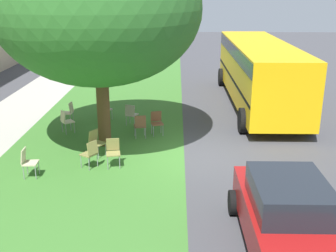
# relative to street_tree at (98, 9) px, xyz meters

# --- Properties ---
(ground) EXTENTS (80.00, 80.00, 0.00)m
(ground) POSITION_rel_street_tree_xyz_m (-0.93, -2.97, -4.60)
(ground) COLOR #424247
(grass_verge) EXTENTS (48.00, 6.00, 0.01)m
(grass_verge) POSITION_rel_street_tree_xyz_m (-0.93, 0.23, -4.60)
(grass_verge) COLOR #3D752D
(grass_verge) RESTS_ON ground
(street_tree) EXTENTS (6.63, 6.63, 7.06)m
(street_tree) POSITION_rel_street_tree_xyz_m (0.00, 0.00, 0.00)
(street_tree) COLOR brown
(street_tree) RESTS_ON ground
(chair_0) EXTENTS (0.53, 0.53, 0.88)m
(chair_0) POSITION_rel_street_tree_xyz_m (2.07, -0.71, -4.08)
(chair_0) COLOR #ADA393
(chair_0) RESTS_ON ground
(chair_1) EXTENTS (0.49, 0.48, 0.88)m
(chair_1) POSITION_rel_street_tree_xyz_m (-1.86, -0.57, -4.08)
(chair_1) COLOR olive
(chair_1) RESTS_ON ground
(chair_2) EXTENTS (0.50, 0.49, 0.88)m
(chair_2) POSITION_rel_street_tree_xyz_m (0.67, -1.19, -4.08)
(chair_2) COLOR brown
(chair_2) RESTS_ON ground
(chair_3) EXTENTS (0.58, 0.58, 0.88)m
(chair_3) POSITION_rel_street_tree_xyz_m (1.15, 1.65, -4.08)
(chair_3) COLOR beige
(chair_3) RESTS_ON ground
(chair_4) EXTENTS (0.45, 0.45, 0.88)m
(chair_4) POSITION_rel_street_tree_xyz_m (2.32, 1.83, -4.08)
(chair_4) COLOR beige
(chair_4) RESTS_ON ground
(chair_5) EXTENTS (0.52, 0.51, 0.88)m
(chair_5) POSITION_rel_street_tree_xyz_m (1.08, -1.77, -4.08)
(chair_5) COLOR brown
(chair_5) RESTS_ON ground
(chair_6) EXTENTS (0.59, 0.59, 0.88)m
(chair_6) POSITION_rel_street_tree_xyz_m (2.87, 0.49, -4.08)
(chair_6) COLOR #ADA393
(chair_6) RESTS_ON ground
(chair_7) EXTENTS (0.57, 0.58, 0.88)m
(chair_7) POSITION_rel_street_tree_xyz_m (-2.02, 0.09, -4.08)
(chair_7) COLOR olive
(chair_7) RESTS_ON ground
(chair_8) EXTENTS (0.57, 0.58, 0.88)m
(chair_8) POSITION_rel_street_tree_xyz_m (-1.05, 0.10, -4.08)
(chair_8) COLOR olive
(chair_8) RESTS_ON ground
(chair_9) EXTENTS (0.44, 0.44, 0.88)m
(chair_9) POSITION_rel_street_tree_xyz_m (-2.68, 1.77, -4.08)
(chair_9) COLOR beige
(chair_9) RESTS_ON ground
(parked_car) EXTENTS (3.70, 1.92, 1.65)m
(parked_car) POSITION_rel_street_tree_xyz_m (-6.05, -4.76, -3.76)
(parked_car) COLOR maroon
(parked_car) RESTS_ON ground
(school_bus) EXTENTS (10.40, 2.80, 2.88)m
(school_bus) POSITION_rel_street_tree_xyz_m (5.35, -6.28, -2.84)
(school_bus) COLOR yellow
(school_bus) RESTS_ON ground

